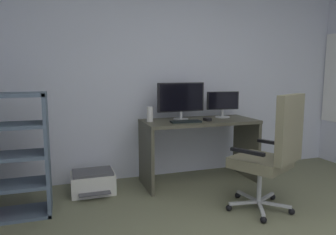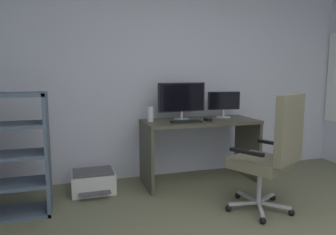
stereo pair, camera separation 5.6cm
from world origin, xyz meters
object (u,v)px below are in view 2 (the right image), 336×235
(monitor_secondary, at_px, (224,102))
(printer, at_px, (93,182))
(desk, at_px, (200,137))
(desktop_speaker, at_px, (150,114))
(monitor_main, at_px, (182,98))
(keyboard, at_px, (186,122))
(computer_mouse, at_px, (208,120))
(office_chair, at_px, (272,152))

(monitor_secondary, bearing_deg, printer, -177.52)
(desk, distance_m, desktop_speaker, 0.66)
(desktop_speaker, bearing_deg, monitor_main, 6.86)
(keyboard, bearing_deg, computer_mouse, 9.40)
(keyboard, bearing_deg, monitor_secondary, 25.34)
(monitor_main, relative_size, computer_mouse, 5.89)
(monitor_secondary, distance_m, printer, 1.81)
(desk, bearing_deg, desktop_speaker, 174.97)
(printer, bearing_deg, desktop_speaker, 1.90)
(desk, bearing_deg, monitor_main, 152.87)
(desk, distance_m, monitor_main, 0.51)
(computer_mouse, relative_size, printer, 0.22)
(monitor_secondary, xyz_separation_m, printer, (-1.61, -0.07, -0.82))
(computer_mouse, bearing_deg, monitor_main, 134.77)
(keyboard, xyz_separation_m, computer_mouse, (0.28, 0.03, 0.01))
(monitor_main, relative_size, keyboard, 1.73)
(monitor_main, bearing_deg, desktop_speaker, -173.14)
(keyboard, bearing_deg, printer, 175.01)
(desktop_speaker, relative_size, printer, 0.37)
(printer, bearing_deg, office_chair, -33.85)
(monitor_secondary, relative_size, keyboard, 1.20)
(keyboard, relative_size, printer, 0.74)
(monitor_secondary, height_order, printer, monitor_secondary)
(monitor_main, xyz_separation_m, desktop_speaker, (-0.39, -0.05, -0.17))
(desk, xyz_separation_m, keyboard, (-0.22, -0.13, 0.22))
(printer, bearing_deg, desk, -1.38)
(desktop_speaker, bearing_deg, keyboard, -26.39)
(monitor_secondary, xyz_separation_m, office_chair, (-0.08, -1.09, -0.36))
(keyboard, bearing_deg, desk, 34.03)
(monitor_secondary, xyz_separation_m, desktop_speaker, (-0.95, -0.05, -0.10))
(monitor_main, distance_m, office_chair, 1.27)
(desk, distance_m, computer_mouse, 0.25)
(monitor_main, xyz_separation_m, monitor_secondary, (0.55, 0.00, -0.06))
(desk, relative_size, keyboard, 3.94)
(printer, bearing_deg, computer_mouse, -5.83)
(office_chair, bearing_deg, desk, 105.86)
(monitor_secondary, bearing_deg, monitor_main, -179.98)
(office_chair, bearing_deg, monitor_main, 113.53)
(desk, relative_size, office_chair, 1.20)
(desk, height_order, desktop_speaker, desktop_speaker)
(monitor_main, distance_m, computer_mouse, 0.40)
(monitor_secondary, distance_m, keyboard, 0.65)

